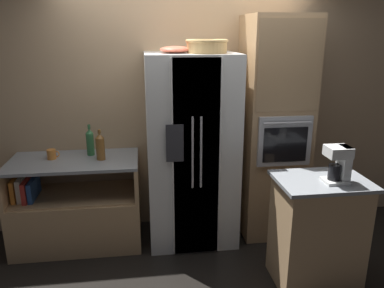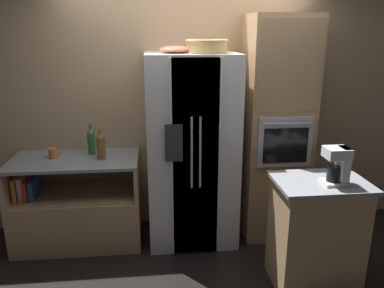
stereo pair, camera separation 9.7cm
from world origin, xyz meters
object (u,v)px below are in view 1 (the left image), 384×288
Objects in this scene: fruit_bowl at (175,50)px; coffee_maker at (339,163)px; refrigerator at (191,151)px; mug at (52,154)px; bottle_short at (90,142)px; wall_oven at (273,129)px; wicker_basket at (207,46)px; bottle_tall at (100,146)px.

coffee_maker is (1.18, -0.92, -0.82)m from fruit_bowl.
refrigerator reaches higher than mug.
mug is (-0.36, -0.08, -0.09)m from bottle_short.
mug is (-2.20, 0.03, -0.18)m from wall_oven.
wicker_basket is 1.81m from mug.
wall_oven is 18.80× the size of mug.
fruit_bowl is (-0.28, 0.04, -0.03)m from wicker_basket.
bottle_tall is (-0.88, 0.01, 0.08)m from refrigerator.
wall_oven is at bearing -0.90° from mug.
wicker_basket is 1.23× the size of bottle_short.
bottle_tall is at bearing -53.88° from bottle_short.
wall_oven is at bearing 99.88° from coffee_maker.
bottle_tall is (-0.73, 0.04, -0.90)m from fruit_bowl.
refrigerator is 6.45× the size of coffee_maker.
fruit_bowl is at bearing -175.21° from wall_oven.
mug is 0.41× the size of coffee_maker.
wall_oven is 7.93× the size of fruit_bowl.
coffee_maker is at bearing -80.12° from wall_oven.
refrigerator is at bearing -3.58° from mug.
coffee_maker is (0.17, -1.00, -0.02)m from wall_oven.
bottle_short is at bearing 166.73° from fruit_bowl.
fruit_bowl is (-0.15, -0.03, 0.97)m from refrigerator.
fruit_bowl is 1.16m from bottle_tall.
mug is (-1.35, 0.08, -0.01)m from refrigerator.
refrigerator is 0.99m from fruit_bowl.
wicker_basket is at bearing -8.22° from fruit_bowl.
wall_oven reaches higher than bottle_tall.
mug is at bearing 176.42° from refrigerator.
fruit_bowl is 0.90× the size of bottle_short.
mug is at bearing -167.43° from bottle_short.
mug is at bearing 179.10° from wall_oven.
refrigerator is 1.41m from coffee_maker.
coffee_maker is at bearing -37.99° from fruit_bowl.
fruit_bowl is 0.96× the size of coffee_maker.
coffee_maker is at bearing -42.89° from refrigerator.
fruit_bowl is 2.37× the size of mug.
refrigerator is at bearing 12.69° from fruit_bowl.
bottle_tall reaches higher than mug.
bottle_short is at bearing 151.03° from coffee_maker.
bottle_short is (-1.12, 0.24, -0.93)m from wicker_basket.
bottle_short is (-0.99, 0.16, 0.08)m from refrigerator.
fruit_bowl is at bearing -5.64° from mug.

